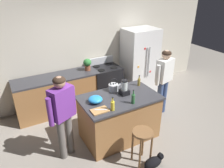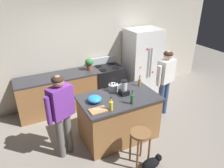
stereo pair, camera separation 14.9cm
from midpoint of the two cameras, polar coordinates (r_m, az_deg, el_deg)
ground_plane at (r=4.67m, az=2.65°, el=-13.55°), size 14.00×14.00×0.00m
back_wall at (r=5.62m, az=-6.95°, el=9.04°), size 8.00×0.10×2.70m
kitchen_island at (r=4.39m, az=2.78°, el=-8.81°), size 1.53×0.93×0.94m
back_counter_run at (r=5.39m, az=-12.92°, el=-2.40°), size 2.00×0.64×0.94m
refrigerator at (r=6.07m, az=8.71°, el=5.88°), size 0.90×0.73×1.83m
stove_range at (r=5.74m, az=-0.58°, el=0.27°), size 0.76×0.65×1.12m
person_by_island_left at (r=3.77m, az=-12.26°, el=-6.69°), size 0.58×0.36×1.61m
person_by_sink_right at (r=5.02m, az=14.90°, el=1.63°), size 0.59×0.31×1.60m
bar_stool at (r=3.80m, az=8.69°, el=-14.42°), size 0.36×0.36×0.68m
cat at (r=4.03m, az=11.62°, el=-19.97°), size 0.52×0.18×0.26m
potted_plant at (r=5.34m, az=-5.28°, el=5.48°), size 0.20×0.20×0.30m
blender_appliance at (r=4.17m, az=4.26°, el=-1.27°), size 0.17×0.17×0.31m
bottle_soda at (r=3.69m, az=0.88°, el=-5.77°), size 0.07×0.07×0.26m
bottle_olive_oil at (r=3.89m, az=6.50°, el=-3.98°), size 0.07×0.07×0.28m
bottle_vinegar at (r=4.57m, az=8.28°, el=0.47°), size 0.06×0.06×0.24m
mixing_bowl at (r=3.95m, az=-3.62°, el=-4.05°), size 0.26×0.26×0.12m
tea_kettle at (r=4.34m, az=1.39°, el=-0.82°), size 0.28×0.20×0.27m
cutting_board at (r=3.72m, az=-2.56°, el=-7.03°), size 0.30×0.20×0.02m
chef_knife at (r=3.72m, az=-2.28°, el=-6.79°), size 0.21×0.13×0.01m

